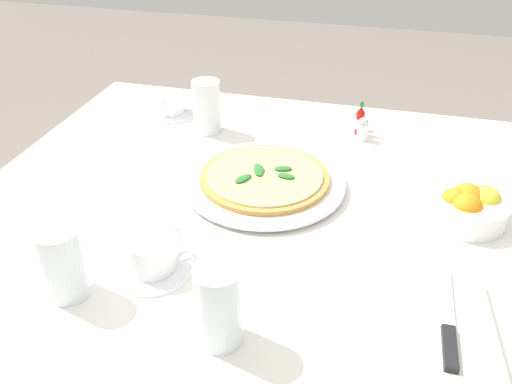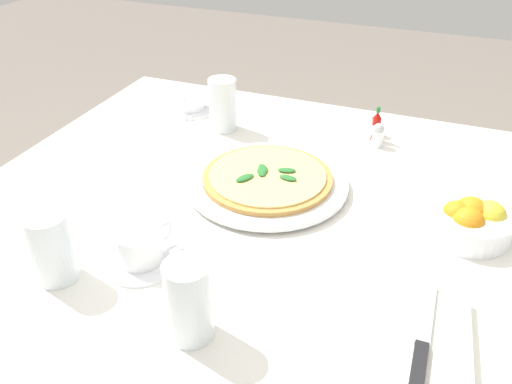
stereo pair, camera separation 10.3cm
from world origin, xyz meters
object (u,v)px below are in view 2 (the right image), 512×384
at_px(pepper_shaker, 378,136).
at_px(hot_sauce_bottle, 376,127).
at_px(pizza_plate, 267,183).
at_px(salt_shaker, 374,125).
at_px(water_glass_near_right, 189,306).
at_px(pizza, 267,177).
at_px(water_glass_back_corner, 53,251).
at_px(citrus_bowl, 470,220).
at_px(coffee_cup_center_back, 140,248).
at_px(napkin_folded, 421,346).
at_px(dinner_knife, 423,337).
at_px(coffee_cup_right_edge, 190,101).
at_px(water_glass_left_edge, 223,108).

bearing_deg(pepper_shaker, hot_sauce_bottle, 19.65).
bearing_deg(pizza_plate, salt_shaker, -25.74).
bearing_deg(hot_sauce_bottle, water_glass_near_right, 169.50).
distance_m(pizza, water_glass_back_corner, 0.43).
xyz_separation_m(water_glass_near_right, citrus_bowl, (0.39, -0.35, -0.03)).
relative_size(coffee_cup_center_back, water_glass_near_right, 1.04).
relative_size(napkin_folded, citrus_bowl, 1.53).
bearing_deg(water_glass_near_right, water_glass_back_corner, 83.33).
xyz_separation_m(pizza_plate, dinner_knife, (-0.31, -0.34, 0.01)).
xyz_separation_m(water_glass_near_right, napkin_folded, (0.09, -0.30, -0.04)).
distance_m(coffee_cup_right_edge, water_glass_left_edge, 0.15).
bearing_deg(coffee_cup_right_edge, pepper_shaker, -92.51).
height_order(water_glass_left_edge, pepper_shaker, water_glass_left_edge).
xyz_separation_m(pizza, water_glass_near_right, (-0.40, -0.03, 0.03)).
bearing_deg(coffee_cup_center_back, dinner_knife, -92.74).
relative_size(pizza_plate, water_glass_left_edge, 2.57).
xyz_separation_m(pizza, coffee_cup_right_edge, (0.28, 0.32, 0.00)).
bearing_deg(water_glass_back_corner, pepper_shaker, -31.74).
relative_size(pizza_plate, hot_sauce_bottle, 3.91).
bearing_deg(coffee_cup_center_back, pepper_shaker, -27.50).
distance_m(napkin_folded, pepper_shaker, 0.60).
xyz_separation_m(hot_sauce_bottle, salt_shaker, (0.03, 0.01, -0.01)).
bearing_deg(hot_sauce_bottle, coffee_cup_center_back, 154.45).
height_order(coffee_cup_center_back, hot_sauce_bottle, hot_sauce_bottle).
bearing_deg(napkin_folded, pepper_shaker, 11.48).
xyz_separation_m(coffee_cup_right_edge, dinner_knife, (-0.59, -0.66, -0.00)).
bearing_deg(pizza, pizza_plate, -26.60).
height_order(water_glass_back_corner, citrus_bowl, water_glass_back_corner).
relative_size(hot_sauce_bottle, salt_shaker, 1.48).
height_order(pizza_plate, pizza, pizza).
relative_size(coffee_cup_center_back, salt_shaker, 2.31).
xyz_separation_m(pizza, water_glass_back_corner, (-0.37, 0.22, 0.03)).
relative_size(coffee_cup_right_edge, napkin_folded, 0.58).
xyz_separation_m(pizza, water_glass_left_edge, (0.21, 0.19, 0.03)).
bearing_deg(salt_shaker, water_glass_back_corner, 151.67).
distance_m(coffee_cup_center_back, pepper_shaker, 0.62).
height_order(pizza_plate, dinner_knife, dinner_knife).
height_order(napkin_folded, pepper_shaker, pepper_shaker).
relative_size(citrus_bowl, salt_shaker, 2.67).
bearing_deg(napkin_folded, pizza, 42.45).
xyz_separation_m(dinner_knife, citrus_bowl, (0.30, -0.05, 0.00)).
bearing_deg(pizza, water_glass_near_right, -175.03).
bearing_deg(salt_shaker, water_glass_near_right, 170.68).
xyz_separation_m(water_glass_left_edge, dinner_knife, (-0.53, -0.53, -0.03)).
bearing_deg(hot_sauce_bottle, pizza, 150.60).
bearing_deg(water_glass_back_corner, water_glass_near_right, -96.67).
distance_m(water_glass_left_edge, pepper_shaker, 0.37).
bearing_deg(pizza, napkin_folded, -132.86).
xyz_separation_m(coffee_cup_center_back, salt_shaker, (0.61, -0.27, -0.00)).
bearing_deg(citrus_bowl, hot_sauce_bottle, 36.29).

